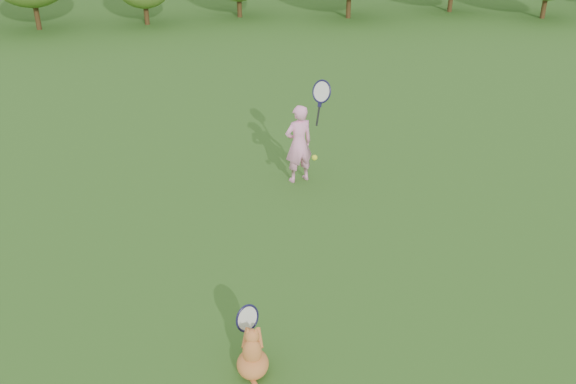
{
  "coord_description": "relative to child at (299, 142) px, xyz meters",
  "views": [
    {
      "loc": [
        -0.41,
        -6.04,
        4.35
      ],
      "look_at": [
        0.2,
        0.8,
        0.7
      ],
      "focal_mm": 40.0,
      "sensor_mm": 36.0,
      "label": 1
    }
  ],
  "objects": [
    {
      "name": "ground",
      "position": [
        -0.52,
        -2.47,
        -0.62
      ],
      "size": [
        100.0,
        100.0,
        0.0
      ],
      "primitive_type": "plane",
      "color": "#224D15",
      "rests_on": "ground"
    },
    {
      "name": "child",
      "position": [
        0.0,
        0.0,
        0.0
      ],
      "size": [
        0.73,
        0.53,
        1.76
      ],
      "rotation": [
        0.0,
        0.0,
        3.51
      ],
      "color": "#FF98C6",
      "rests_on": "ground"
    },
    {
      "name": "cat",
      "position": [
        -0.85,
        -3.94,
        -0.36
      ],
      "size": [
        0.38,
        0.7,
        0.7
      ],
      "rotation": [
        0.0,
        0.0,
        -0.09
      ],
      "color": "#B46A22",
      "rests_on": "ground"
    },
    {
      "name": "tennis_ball",
      "position": [
        0.07,
        -1.15,
        0.28
      ],
      "size": [
        0.07,
        0.07,
        0.07
      ],
      "color": "#D1E21A",
      "rests_on": "ground"
    }
  ]
}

